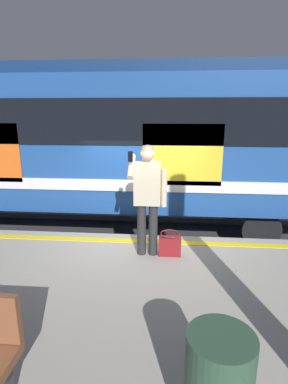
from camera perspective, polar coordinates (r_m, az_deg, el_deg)
ground_plane at (r=6.00m, az=-0.64°, el=-15.62°), size 24.75×24.75×0.00m
platform at (r=3.84m, az=-4.53°, el=-28.26°), size 15.23×4.77×0.85m
safety_line at (r=5.34m, az=-0.98°, el=-9.31°), size 14.92×0.16×0.01m
track_rail_near at (r=7.32m, az=0.51°, el=-8.98°), size 19.80×0.08×0.16m
track_rail_far at (r=8.65m, az=1.24°, el=-5.12°), size 19.80×0.08×0.16m
train_carriage at (r=7.62m, az=-8.98°, el=10.42°), size 11.74×2.89×3.86m
passenger at (r=4.56m, az=0.69°, el=0.02°), size 0.57×0.55×1.73m
handbag at (r=4.81m, az=4.93°, el=-9.95°), size 0.35×0.31×0.38m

